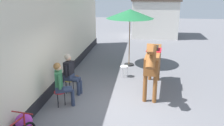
% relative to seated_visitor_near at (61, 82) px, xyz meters
% --- Properties ---
extents(ground_plane, '(40.00, 40.00, 0.00)m').
position_rel_seated_visitor_near_xyz_m(ground_plane, '(1.77, 3.02, -0.78)').
color(ground_plane, slate).
extents(pub_facade_wall, '(0.34, 14.00, 3.40)m').
position_rel_seated_visitor_near_xyz_m(pub_facade_wall, '(-0.77, 1.52, 0.76)').
color(pub_facade_wall, beige).
rests_on(pub_facade_wall, ground_plane).
extents(distant_cottage, '(3.40, 2.60, 3.50)m').
position_rel_seated_visitor_near_xyz_m(distant_cottage, '(3.17, 11.46, 1.02)').
color(distant_cottage, silver).
rests_on(distant_cottage, ground_plane).
extents(seated_visitor_near, '(0.61, 0.49, 1.39)m').
position_rel_seated_visitor_near_xyz_m(seated_visitor_near, '(0.00, 0.00, 0.00)').
color(seated_visitor_near, red).
rests_on(seated_visitor_near, ground_plane).
extents(seated_visitor_far, '(0.61, 0.48, 1.39)m').
position_rel_seated_visitor_near_xyz_m(seated_visitor_far, '(0.00, 0.95, 0.00)').
color(seated_visitor_far, gold).
rests_on(seated_visitor_far, ground_plane).
extents(saddled_horse_center, '(0.67, 2.99, 2.06)m').
position_rel_seated_visitor_near_xyz_m(saddled_horse_center, '(2.74, 1.46, 0.38)').
color(saddled_horse_center, brown).
rests_on(saddled_horse_center, ground_plane).
extents(flower_planter_near, '(0.43, 0.43, 0.64)m').
position_rel_seated_visitor_near_xyz_m(flower_planter_near, '(-0.35, -1.70, -0.44)').
color(flower_planter_near, '#A85638').
rests_on(flower_planter_near, ground_plane).
extents(cafe_parasol, '(2.10, 2.10, 2.58)m').
position_rel_seated_visitor_near_xyz_m(cafe_parasol, '(1.78, 4.29, 1.59)').
color(cafe_parasol, black).
rests_on(cafe_parasol, ground_plane).
extents(spare_stool_white, '(0.32, 0.32, 0.46)m').
position_rel_seated_visitor_near_xyz_m(spare_stool_white, '(1.67, 2.72, -0.38)').
color(spare_stool_white, white).
rests_on(spare_stool_white, ground_plane).
extents(satchel_bag, '(0.25, 0.30, 0.20)m').
position_rel_seated_visitor_near_xyz_m(satchel_bag, '(-0.07, 1.98, -0.68)').
color(satchel_bag, brown).
rests_on(satchel_bag, ground_plane).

